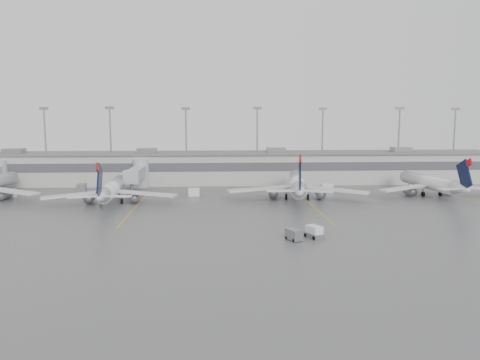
{
  "coord_description": "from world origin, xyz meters",
  "views": [
    {
      "loc": [
        -2.14,
        -69.09,
        17.09
      ],
      "look_at": [
        3.18,
        24.0,
        5.0
      ],
      "focal_mm": 35.0,
      "sensor_mm": 36.0,
      "label": 1
    }
  ],
  "objects": [
    {
      "name": "jet_mid_left",
      "position": [
        -22.96,
        26.48,
        3.03
      ],
      "size": [
        26.82,
        30.12,
        9.74
      ],
      "rotation": [
        0.0,
        0.0,
        0.05
      ],
      "color": "silver",
      "rests_on": "ground"
    },
    {
      "name": "gse_uld_c",
      "position": [
        24.71,
        39.05,
        0.96
      ],
      "size": [
        2.73,
        1.83,
        1.92
      ],
      "primitive_type": "cube",
      "rotation": [
        0.0,
        0.0,
        -0.01
      ],
      "color": "white",
      "rests_on": "ground"
    },
    {
      "name": "gse_uld_a",
      "position": [
        -47.29,
        35.74,
        0.9
      ],
      "size": [
        2.68,
        1.9,
        1.8
      ],
      "primitive_type": "cube",
      "rotation": [
        0.0,
        0.0,
        -0.08
      ],
      "color": "white",
      "rests_on": "ground"
    },
    {
      "name": "baggage_tug",
      "position": [
        12.42,
        -3.49,
        0.7
      ],
      "size": [
        2.75,
        3.25,
        1.79
      ],
      "rotation": [
        0.0,
        0.0,
        0.45
      ],
      "color": "white",
      "rests_on": "ground"
    },
    {
      "name": "cone_b",
      "position": [
        -25.42,
        38.73,
        0.31
      ],
      "size": [
        0.39,
        0.39,
        0.62
      ],
      "primitive_type": "cone",
      "color": "orange",
      "rests_on": "ground"
    },
    {
      "name": "baggage_cart",
      "position": [
        9.22,
        -4.69,
        0.83
      ],
      "size": [
        2.36,
        2.85,
        1.59
      ],
      "rotation": [
        0.0,
        0.0,
        0.45
      ],
      "color": "slate",
      "rests_on": "ground"
    },
    {
      "name": "cone_d",
      "position": [
        47.34,
        37.73,
        0.37
      ],
      "size": [
        0.46,
        0.46,
        0.73
      ],
      "primitive_type": "cone",
      "color": "orange",
      "rests_on": "ground"
    },
    {
      "name": "jet_far_right",
      "position": [
        46.62,
        32.09,
        3.01
      ],
      "size": [
        26.63,
        29.92,
        9.68
      ],
      "rotation": [
        0.0,
        0.0,
        0.07
      ],
      "color": "silver",
      "rests_on": "ground"
    },
    {
      "name": "gse_uld_b",
      "position": [
        -6.56,
        35.26,
        0.87
      ],
      "size": [
        2.45,
        1.64,
        1.73
      ],
      "primitive_type": "cube",
      "rotation": [
        0.0,
        0.0,
        0.0
      ],
      "color": "white",
      "rests_on": "ground"
    },
    {
      "name": "jet_bridge_right",
      "position": [
        -20.5,
        45.72,
        3.87
      ],
      "size": [
        4.0,
        17.2,
        7.0
      ],
      "color": "#9D9FA2",
      "rests_on": "ground"
    },
    {
      "name": "terminal",
      "position": [
        -0.01,
        57.98,
        4.17
      ],
      "size": [
        152.0,
        17.0,
        9.45
      ],
      "color": "#B4B4AE",
      "rests_on": "ground"
    },
    {
      "name": "gse_loader",
      "position": [
        -33.23,
        41.83,
        0.99
      ],
      "size": [
        2.33,
        3.37,
        1.97
      ],
      "primitive_type": "cube",
      "rotation": [
        0.0,
        0.0,
        0.12
      ],
      "color": "slate",
      "rests_on": "ground"
    },
    {
      "name": "cone_c",
      "position": [
        8.89,
        41.61,
        0.3
      ],
      "size": [
        0.38,
        0.38,
        0.6
      ],
      "primitive_type": "cone",
      "color": "orange",
      "rests_on": "ground"
    },
    {
      "name": "light_masts",
      "position": [
        0.0,
        63.75,
        12.03
      ],
      "size": [
        142.4,
        8.0,
        20.6
      ],
      "color": "gray",
      "rests_on": "ground"
    },
    {
      "name": "stand_markings",
      "position": [
        -0.0,
        24.0,
        0.01
      ],
      "size": [
        105.25,
        40.0,
        0.01
      ],
      "color": "#CE970C",
      "rests_on": "ground"
    },
    {
      "name": "ground",
      "position": [
        0.0,
        0.0,
        0.0
      ],
      "size": [
        260.0,
        260.0,
        0.0
      ],
      "primitive_type": "plane",
      "color": "#4B4B4E",
      "rests_on": "ground"
    },
    {
      "name": "jet_mid_right",
      "position": [
        15.81,
        29.48,
        3.37
      ],
      "size": [
        29.63,
        33.43,
        10.86
      ],
      "rotation": [
        0.0,
        0.0,
        -0.15
      ],
      "color": "silver",
      "rests_on": "ground"
    }
  ]
}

